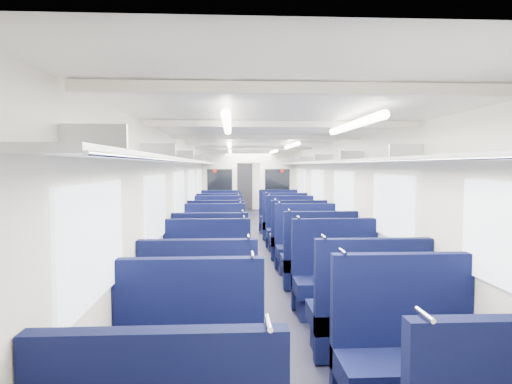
{
  "coord_description": "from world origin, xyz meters",
  "views": [
    {
      "loc": [
        -0.51,
        -10.35,
        1.9
      ],
      "look_at": [
        0.13,
        1.49,
        1.2
      ],
      "focal_mm": 31.23,
      "sensor_mm": 36.0,
      "label": 1
    }
  ],
  "objects_px": {
    "seat_17": "(284,225)",
    "seat_3": "(408,365)",
    "seat_9": "(318,263)",
    "seat_16": "(219,226)",
    "seat_12": "(216,241)",
    "seat_19": "(279,219)",
    "seat_15": "(291,232)",
    "seat_5": "(367,319)",
    "end_door": "(244,187)",
    "seat_10": "(214,250)",
    "seat_8": "(211,266)",
    "seat_2": "(188,376)",
    "seat_11": "(307,250)",
    "bulkhead": "(249,188)",
    "seat_14": "(218,232)",
    "seat_4": "(200,321)",
    "seat_6": "(207,285)",
    "seat_7": "(337,284)",
    "seat_18": "(220,220)",
    "seat_13": "(298,240)"
  },
  "relations": [
    {
      "from": "seat_2",
      "to": "seat_3",
      "type": "height_order",
      "value": "same"
    },
    {
      "from": "seat_8",
      "to": "seat_11",
      "type": "height_order",
      "value": "same"
    },
    {
      "from": "seat_2",
      "to": "seat_9",
      "type": "relative_size",
      "value": 1.0
    },
    {
      "from": "seat_2",
      "to": "seat_13",
      "type": "distance_m",
      "value": 6.02
    },
    {
      "from": "seat_9",
      "to": "seat_11",
      "type": "relative_size",
      "value": 1.0
    },
    {
      "from": "seat_9",
      "to": "seat_16",
      "type": "relative_size",
      "value": 1.0
    },
    {
      "from": "seat_2",
      "to": "seat_16",
      "type": "distance_m",
      "value": 8.06
    },
    {
      "from": "seat_3",
      "to": "seat_15",
      "type": "height_order",
      "value": "same"
    },
    {
      "from": "seat_4",
      "to": "seat_8",
      "type": "bearing_deg",
      "value": 90.0
    },
    {
      "from": "seat_2",
      "to": "seat_6",
      "type": "xyz_separation_m",
      "value": [
        0.0,
        2.45,
        0.0
      ]
    },
    {
      "from": "end_door",
      "to": "seat_12",
      "type": "bearing_deg",
      "value": -94.61
    },
    {
      "from": "seat_10",
      "to": "seat_15",
      "type": "xyz_separation_m",
      "value": [
        1.66,
        2.08,
        0.0
      ]
    },
    {
      "from": "seat_9",
      "to": "seat_17",
      "type": "distance_m",
      "value": 4.55
    },
    {
      "from": "seat_12",
      "to": "seat_10",
      "type": "bearing_deg",
      "value": -90.0
    },
    {
      "from": "seat_3",
      "to": "seat_5",
      "type": "xyz_separation_m",
      "value": [
        0.0,
        1.03,
        0.0
      ]
    },
    {
      "from": "seat_15",
      "to": "seat_5",
      "type": "bearing_deg",
      "value": -90.0
    },
    {
      "from": "end_door",
      "to": "seat_9",
      "type": "height_order",
      "value": "end_door"
    },
    {
      "from": "seat_4",
      "to": "seat_3",
      "type": "bearing_deg",
      "value": -32.66
    },
    {
      "from": "bulkhead",
      "to": "seat_15",
      "type": "relative_size",
      "value": 2.24
    },
    {
      "from": "seat_10",
      "to": "seat_16",
      "type": "distance_m",
      "value": 3.28
    },
    {
      "from": "seat_6",
      "to": "seat_17",
      "type": "relative_size",
      "value": 1.0
    },
    {
      "from": "seat_13",
      "to": "seat_18",
      "type": "distance_m",
      "value": 3.79
    },
    {
      "from": "seat_11",
      "to": "seat_15",
      "type": "height_order",
      "value": "same"
    },
    {
      "from": "seat_3",
      "to": "seat_16",
      "type": "xyz_separation_m",
      "value": [
        -1.66,
        7.97,
        0.0
      ]
    },
    {
      "from": "seat_10",
      "to": "seat_19",
      "type": "bearing_deg",
      "value": 70.16
    },
    {
      "from": "end_door",
      "to": "seat_15",
      "type": "relative_size",
      "value": 1.6
    },
    {
      "from": "seat_5",
      "to": "seat_17",
      "type": "height_order",
      "value": "same"
    },
    {
      "from": "seat_8",
      "to": "seat_15",
      "type": "distance_m",
      "value": 3.75
    },
    {
      "from": "seat_8",
      "to": "seat_5",
      "type": "bearing_deg",
      "value": -55.25
    },
    {
      "from": "seat_12",
      "to": "seat_5",
      "type": "bearing_deg",
      "value": -70.63
    },
    {
      "from": "seat_5",
      "to": "seat_18",
      "type": "relative_size",
      "value": 1.0
    },
    {
      "from": "seat_9",
      "to": "seat_16",
      "type": "xyz_separation_m",
      "value": [
        -1.66,
        4.43,
        0.0
      ]
    },
    {
      "from": "seat_14",
      "to": "seat_15",
      "type": "height_order",
      "value": "same"
    },
    {
      "from": "seat_16",
      "to": "seat_15",
      "type": "bearing_deg",
      "value": -35.78
    },
    {
      "from": "seat_17",
      "to": "seat_3",
      "type": "bearing_deg",
      "value": -90.0
    },
    {
      "from": "seat_2",
      "to": "seat_9",
      "type": "bearing_deg",
      "value": 65.41
    },
    {
      "from": "seat_4",
      "to": "seat_14",
      "type": "distance_m",
      "value": 5.8
    },
    {
      "from": "seat_7",
      "to": "seat_19",
      "type": "xyz_separation_m",
      "value": [
        0.0,
        6.98,
        0.0
      ]
    },
    {
      "from": "seat_15",
      "to": "seat_8",
      "type": "bearing_deg",
      "value": -116.3
    },
    {
      "from": "seat_3",
      "to": "seat_14",
      "type": "relative_size",
      "value": 1.0
    },
    {
      "from": "seat_6",
      "to": "seat_7",
      "type": "xyz_separation_m",
      "value": [
        1.66,
        -0.05,
        0.0
      ]
    },
    {
      "from": "seat_3",
      "to": "bulkhead",
      "type": "bearing_deg",
      "value": 94.6
    },
    {
      "from": "seat_2",
      "to": "seat_8",
      "type": "bearing_deg",
      "value": 90.0
    },
    {
      "from": "seat_2",
      "to": "seat_12",
      "type": "relative_size",
      "value": 1.0
    },
    {
      "from": "seat_11",
      "to": "seat_15",
      "type": "relative_size",
      "value": 1.0
    },
    {
      "from": "seat_12",
      "to": "seat_19",
      "type": "height_order",
      "value": "same"
    },
    {
      "from": "seat_12",
      "to": "seat_19",
      "type": "bearing_deg",
      "value": 64.95
    },
    {
      "from": "seat_9",
      "to": "seat_10",
      "type": "xyz_separation_m",
      "value": [
        -1.66,
        1.16,
        0.0
      ]
    },
    {
      "from": "seat_5",
      "to": "seat_7",
      "type": "height_order",
      "value": "same"
    },
    {
      "from": "end_door",
      "to": "seat_5",
      "type": "relative_size",
      "value": 1.6
    }
  ]
}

